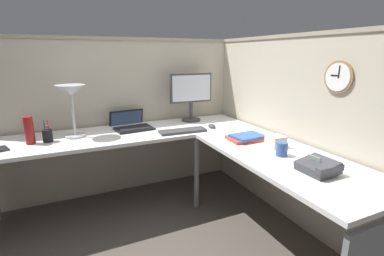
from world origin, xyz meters
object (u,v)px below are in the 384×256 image
(office_phone, at_px, (319,167))
(coffee_mug, at_px, (282,149))
(book_stack, at_px, (246,137))
(desk_lamp_dome, at_px, (71,95))
(monitor, at_px, (191,93))
(tissue_box, at_px, (276,142))
(computer_mouse, at_px, (212,126))
(cell_phone, at_px, (2,149))
(pen_cup, at_px, (47,135))
(laptop, at_px, (131,125))
(keyboard, at_px, (183,131))
(thermos_flask, at_px, (29,130))
(wall_clock, at_px, (339,77))

(office_phone, height_order, coffee_mug, office_phone)
(office_phone, xyz_separation_m, book_stack, (0.00, 0.74, -0.02))
(desk_lamp_dome, bearing_deg, monitor, 6.16)
(tissue_box, bearing_deg, computer_mouse, 102.64)
(cell_phone, distance_m, book_stack, 1.89)
(pen_cup, bearing_deg, office_phone, -42.75)
(cell_phone, bearing_deg, desk_lamp_dome, -7.06)
(laptop, xyz_separation_m, tissue_box, (0.87, -1.07, 0.02))
(keyboard, bearing_deg, book_stack, -46.16)
(thermos_flask, bearing_deg, computer_mouse, -6.04)
(computer_mouse, bearing_deg, monitor, 99.34)
(office_phone, distance_m, book_stack, 0.74)
(pen_cup, height_order, office_phone, pen_cup)
(cell_phone, relative_size, coffee_mug, 1.50)
(wall_clock, bearing_deg, pen_cup, 148.37)
(office_phone, bearing_deg, keyboard, 107.79)
(keyboard, xyz_separation_m, office_phone, (0.38, -1.18, 0.03))
(laptop, height_order, desk_lamp_dome, desk_lamp_dome)
(laptop, height_order, tissue_box, laptop)
(thermos_flask, xyz_separation_m, coffee_mug, (1.62, -1.05, -0.06))
(office_phone, relative_size, book_stack, 0.69)
(keyboard, bearing_deg, desk_lamp_dome, 167.30)
(desk_lamp_dome, height_order, book_stack, desk_lamp_dome)
(laptop, distance_m, tissue_box, 1.38)
(keyboard, relative_size, tissue_box, 3.58)
(pen_cup, bearing_deg, book_stack, -23.17)
(desk_lamp_dome, distance_m, coffee_mug, 1.73)
(monitor, height_order, cell_phone, monitor)
(cell_phone, relative_size, book_stack, 0.48)
(cell_phone, height_order, thermos_flask, thermos_flask)
(tissue_box, bearing_deg, laptop, 129.13)
(monitor, relative_size, pen_cup, 2.78)
(monitor, height_order, keyboard, monitor)
(monitor, distance_m, book_stack, 0.88)
(desk_lamp_dome, xyz_separation_m, book_stack, (1.28, -0.70, -0.34))
(coffee_mug, relative_size, wall_clock, 0.44)
(thermos_flask, bearing_deg, desk_lamp_dome, 10.91)
(desk_lamp_dome, relative_size, pen_cup, 2.47)
(pen_cup, height_order, cell_phone, pen_cup)
(monitor, distance_m, wall_clock, 1.44)
(computer_mouse, height_order, book_stack, book_stack)
(laptop, height_order, coffee_mug, laptop)
(coffee_mug, bearing_deg, desk_lamp_dome, 139.22)
(laptop, distance_m, book_stack, 1.13)
(monitor, bearing_deg, tissue_box, -78.43)
(desk_lamp_dome, relative_size, cell_phone, 3.09)
(wall_clock, bearing_deg, desk_lamp_dome, 143.86)
(keyboard, height_order, tissue_box, tissue_box)
(desk_lamp_dome, distance_m, thermos_flask, 0.42)
(keyboard, relative_size, pen_cup, 2.39)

